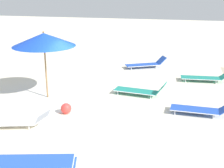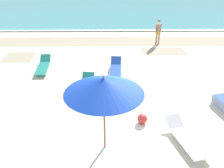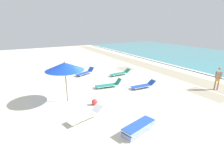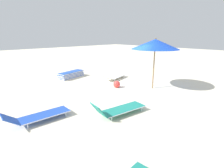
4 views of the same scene
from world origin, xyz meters
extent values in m
cube|color=beige|center=(0.00, 0.00, -0.08)|extent=(60.00, 60.00, 0.16)
cylinder|color=olive|center=(-1.02, -1.90, 1.16)|extent=(0.06, 0.06, 2.32)
cone|color=blue|center=(-1.02, -1.90, 2.32)|extent=(2.41, 2.41, 0.50)
cylinder|color=#13359C|center=(-1.02, -1.90, 2.08)|extent=(2.34, 2.34, 0.01)
sphere|color=olive|center=(-1.02, -1.90, 2.60)|extent=(0.07, 0.07, 0.07)
cube|color=blue|center=(4.05, 0.02, 0.06)|extent=(1.01, 1.89, 0.03)
cube|color=silver|center=(4.05, 0.02, 0.03)|extent=(1.03, 1.93, 0.04)
cube|color=blue|center=(4.05, 0.02, 0.14)|extent=(1.01, 1.89, 0.03)
cube|color=silver|center=(4.05, 0.02, 0.11)|extent=(1.03, 1.93, 0.04)
cube|color=blue|center=(4.05, 0.03, 0.23)|extent=(1.01, 1.89, 0.03)
cube|color=silver|center=(4.05, 0.03, 0.20)|extent=(1.03, 1.93, 0.04)
cube|color=blue|center=(4.04, 0.08, 0.31)|extent=(1.01, 1.89, 0.03)
cube|color=silver|center=(4.04, 0.08, 0.28)|extent=(1.03, 1.93, 0.04)
cube|color=blue|center=(4.05, 0.02, 0.40)|extent=(1.01, 1.89, 0.03)
cube|color=silver|center=(4.05, 0.02, 0.37)|extent=(1.03, 1.93, 0.04)
cube|color=white|center=(1.77, -1.93, 0.17)|extent=(1.00, 1.71, 0.03)
cylinder|color=silver|center=(1.48, -2.01, 0.17)|extent=(0.45, 1.56, 0.03)
cylinder|color=silver|center=(2.06, -1.85, 0.17)|extent=(0.45, 1.56, 0.03)
cube|color=white|center=(1.50, -0.93, 0.33)|extent=(0.68, 0.61, 0.33)
cylinder|color=silver|center=(1.69, -2.60, 0.08)|extent=(0.03, 0.03, 0.16)
cylinder|color=silver|center=(2.18, -2.47, 0.08)|extent=(0.03, 0.03, 0.16)
cylinder|color=silver|center=(1.36, -1.39, 0.08)|extent=(0.03, 0.03, 0.16)
cylinder|color=silver|center=(1.85, -1.26, 0.08)|extent=(0.03, 0.03, 0.16)
cube|color=#1E8475|center=(-2.04, 1.51, 0.17)|extent=(0.84, 1.82, 0.03)
cylinder|color=silver|center=(-2.34, 1.56, 0.17)|extent=(0.28, 1.74, 0.03)
cylinder|color=silver|center=(-1.74, 1.47, 0.17)|extent=(0.28, 1.74, 0.03)
cube|color=#1E8475|center=(-1.90, 2.54, 0.40)|extent=(0.62, 0.43, 0.46)
cylinder|color=silver|center=(-2.39, 0.87, 0.08)|extent=(0.03, 0.03, 0.16)
cylinder|color=silver|center=(-1.89, 0.80, 0.08)|extent=(0.03, 0.03, 0.16)
cylinder|color=silver|center=(-2.20, 2.23, 0.08)|extent=(0.03, 0.03, 0.16)
cylinder|color=silver|center=(-1.69, 2.16, 0.08)|extent=(0.03, 0.03, 0.16)
cube|color=blue|center=(-0.54, 3.79, 0.17)|extent=(0.69, 1.66, 0.03)
cylinder|color=silver|center=(-0.84, 3.80, 0.17)|extent=(0.12, 1.63, 0.03)
cylinder|color=silver|center=(-0.24, 3.77, 0.17)|extent=(0.12, 1.63, 0.03)
cube|color=blue|center=(-0.48, 4.82, 0.34)|extent=(0.60, 0.49, 0.36)
cylinder|color=silver|center=(-0.83, 3.17, 0.08)|extent=(0.03, 0.03, 0.16)
cylinder|color=silver|center=(-0.32, 3.14, 0.08)|extent=(0.03, 0.03, 0.16)
cylinder|color=silver|center=(-0.76, 4.43, 0.08)|extent=(0.03, 0.03, 0.16)
cylinder|color=silver|center=(-0.25, 4.40, 0.08)|extent=(0.03, 0.03, 0.16)
sphere|color=red|center=(0.38, -0.58, 0.19)|extent=(0.38, 0.38, 0.38)
camera|label=1|loc=(9.86, 3.17, 4.36)|focal=50.00mm
camera|label=2|loc=(-0.86, -8.31, 5.75)|focal=40.00mm
camera|label=3|loc=(9.55, -4.53, 4.81)|focal=28.00mm
camera|label=4|loc=(-6.03, 5.86, 2.81)|focal=28.00mm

